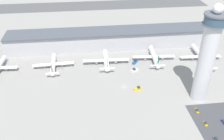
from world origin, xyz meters
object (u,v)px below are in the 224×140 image
at_px(car_grey_coupe, 224,122).
at_px(car_yellow_taxi, 216,139).
at_px(service_truck_catering, 138,89).
at_px(airplane_gate_echo, 201,56).
at_px(service_truck_baggage, 135,62).
at_px(airplane_gate_charlie, 106,60).
at_px(service_truck_fuel, 135,70).
at_px(airplane_gate_bravo, 53,64).
at_px(car_green_van, 197,111).
at_px(car_black_suv, 205,124).
at_px(control_tower, 207,56).
at_px(airplane_gate_delta, 154,56).

relative_size(car_grey_coupe, car_yellow_taxi, 1.18).
bearing_deg(service_truck_catering, airplane_gate_echo, 29.41).
height_order(service_truck_baggage, car_yellow_taxi, service_truck_baggage).
height_order(airplane_gate_charlie, service_truck_catering, airplane_gate_charlie).
bearing_deg(airplane_gate_echo, service_truck_fuel, -170.40).
xyz_separation_m(airplane_gate_bravo, car_green_van, (102.34, -68.99, -3.61)).
height_order(service_truck_fuel, car_green_van, service_truck_fuel).
bearing_deg(airplane_gate_echo, car_black_suv, -111.49).
distance_m(control_tower, car_grey_coupe, 44.37).
height_order(airplane_gate_charlie, car_green_van, airplane_gate_charlie).
distance_m(airplane_gate_echo, car_grey_coupe, 81.75).
height_order(control_tower, car_green_van, control_tower).
xyz_separation_m(service_truck_catering, car_yellow_taxi, (35.95, -55.13, -0.29)).
xyz_separation_m(control_tower, service_truck_catering, (-41.93, 14.73, -34.22)).
relative_size(control_tower, service_truck_baggage, 9.77).
distance_m(control_tower, service_truck_fuel, 66.64).
bearing_deg(control_tower, airplane_gate_echo, 64.62).
distance_m(control_tower, airplane_gate_bravo, 125.86).
bearing_deg(airplane_gate_bravo, service_truck_fuel, -10.63).
height_order(airplane_gate_bravo, car_yellow_taxi, airplane_gate_bravo).
bearing_deg(car_black_suv, control_tower, 76.62).
bearing_deg(car_grey_coupe, airplane_gate_delta, 105.97).
bearing_deg(car_grey_coupe, service_truck_catering, 138.93).
xyz_separation_m(car_grey_coupe, car_green_van, (-12.89, 12.72, 0.01)).
relative_size(control_tower, service_truck_catering, 10.42).
relative_size(airplane_gate_bravo, car_green_van, 7.46).
bearing_deg(airplane_gate_delta, airplane_gate_bravo, -178.08).
bearing_deg(service_truck_catering, control_tower, -19.36).
height_order(airplane_gate_bravo, service_truck_fuel, airplane_gate_bravo).
relative_size(service_truck_fuel, car_grey_coupe, 1.45).
relative_size(airplane_gate_echo, car_black_suv, 10.62).
relative_size(service_truck_baggage, car_yellow_taxi, 1.77).
height_order(airplane_gate_charlie, car_yellow_taxi, airplane_gate_charlie).
bearing_deg(car_grey_coupe, airplane_gate_bravo, 144.66).
bearing_deg(airplane_gate_charlie, airplane_gate_echo, -2.01).
height_order(airplane_gate_echo, car_grey_coupe, airplane_gate_echo).
relative_size(service_truck_baggage, car_black_suv, 1.73).
bearing_deg(airplane_gate_bravo, service_truck_baggage, 0.63).
bearing_deg(airplane_gate_bravo, car_yellow_taxi, -42.64).
distance_m(airplane_gate_echo, service_truck_catering, 76.71).
height_order(service_truck_catering, service_truck_baggage, service_truck_baggage).
bearing_deg(car_green_van, car_yellow_taxi, -88.25).
distance_m(airplane_gate_charlie, service_truck_baggage, 26.62).
relative_size(service_truck_baggage, car_green_van, 1.51).
height_order(airplane_gate_charlie, service_truck_fuel, airplane_gate_charlie).
relative_size(airplane_gate_charlie, service_truck_catering, 6.13).
height_order(service_truck_catering, car_yellow_taxi, service_truck_catering).
xyz_separation_m(airplane_gate_delta, car_yellow_taxi, (12.16, -98.02, -3.64)).
bearing_deg(car_grey_coupe, car_green_van, 135.37).
height_order(car_black_suv, car_yellow_taxi, car_yellow_taxi).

